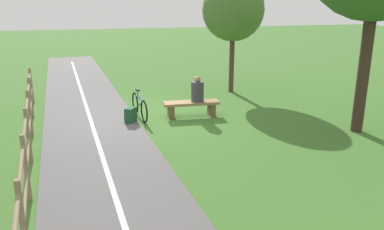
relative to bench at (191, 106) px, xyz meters
The scene contains 9 objects.
ground_plane 1.27m from the bench, 16.60° to the right, with size 80.00×80.00×0.00m, color #3D6B28.
paved_path 4.54m from the bench, 53.60° to the left, with size 2.57×36.00×0.02m, color #565454.
path_centre_line 4.54m from the bench, 53.60° to the left, with size 0.10×32.00×0.00m, color silver.
bench is the anchor object (origin of this frame).
person_seated 0.50m from the bench, behind, with size 0.40×0.40×0.76m.
bicycle 1.54m from the bench, 11.18° to the right, with size 0.22×1.69×0.84m.
backpack 1.83m from the bench, ahead, with size 0.38×0.41×0.43m.
fence_roadside 4.85m from the bench, 28.85° to the left, with size 1.07×10.69×1.20m.
tree_by_path 4.53m from the bench, 130.42° to the right, with size 2.25×2.25×4.15m.
Camera 1 is at (1.83, 10.91, 3.29)m, focal length 35.77 mm.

